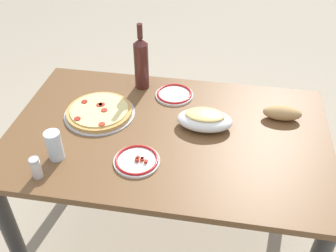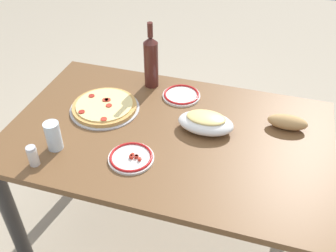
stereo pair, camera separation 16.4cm
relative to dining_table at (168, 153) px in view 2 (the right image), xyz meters
name	(u,v)px [view 2 (the right image)]	position (x,y,z in m)	size (l,w,h in m)	color
ground_plane	(168,238)	(0.00, 0.00, -0.64)	(8.00, 8.00, 0.00)	tan
dining_table	(168,153)	(0.00, 0.00, 0.00)	(1.37, 0.87, 0.76)	brown
pepperoni_pizza	(105,107)	(-0.33, 0.07, 0.14)	(0.32, 0.32, 0.03)	#B7B7BC
baked_pasta_dish	(206,122)	(0.15, 0.06, 0.16)	(0.24, 0.15, 0.08)	white
wine_bottle	(151,61)	(-0.19, 0.33, 0.26)	(0.07, 0.07, 0.33)	#471E19
water_glass	(53,136)	(-0.41, -0.23, 0.19)	(0.06, 0.06, 0.12)	silver
side_plate_near	(131,158)	(-0.09, -0.21, 0.13)	(0.18, 0.18, 0.02)	white
side_plate_far	(181,95)	(-0.02, 0.27, 0.13)	(0.18, 0.18, 0.02)	white
bread_loaf	(287,122)	(0.48, 0.17, 0.16)	(0.17, 0.07, 0.06)	tan
spice_shaker	(33,156)	(-0.44, -0.34, 0.17)	(0.04, 0.04, 0.09)	silver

